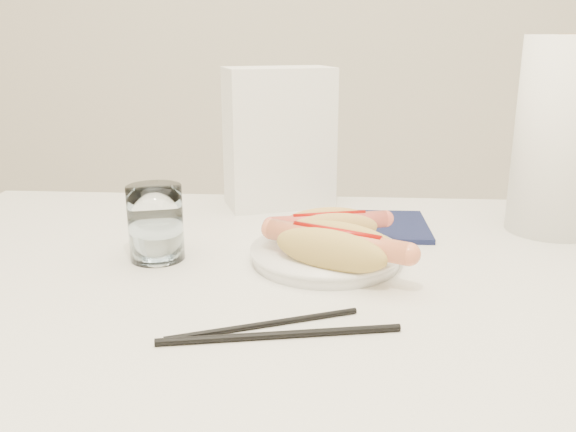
# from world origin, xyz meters

# --- Properties ---
(table) EXTENTS (1.20, 0.80, 0.75)m
(table) POSITION_xyz_m (0.00, 0.00, 0.69)
(table) COLOR white
(table) RESTS_ON ground
(plate) EXTENTS (0.22, 0.22, 0.02)m
(plate) POSITION_xyz_m (0.04, 0.05, 0.76)
(plate) COLOR white
(plate) RESTS_ON table
(hotdog_left) EXTENTS (0.17, 0.10, 0.05)m
(hotdog_left) POSITION_xyz_m (0.04, 0.09, 0.79)
(hotdog_left) COLOR tan
(hotdog_left) RESTS_ON plate
(hotdog_right) EXTENTS (0.18, 0.13, 0.05)m
(hotdog_right) POSITION_xyz_m (0.05, -0.00, 0.79)
(hotdog_right) COLOR gold
(hotdog_right) RESTS_ON plate
(water_glass) EXTENTS (0.07, 0.07, 0.10)m
(water_glass) POSITION_xyz_m (-0.19, 0.05, 0.80)
(water_glass) COLOR white
(water_glass) RESTS_ON table
(chopstick_near) EXTENTS (0.20, 0.09, 0.01)m
(chopstick_near) POSITION_xyz_m (-0.03, -0.15, 0.75)
(chopstick_near) COLOR black
(chopstick_near) RESTS_ON table
(chopstick_far) EXTENTS (0.25, 0.06, 0.01)m
(chopstick_far) POSITION_xyz_m (-0.01, -0.17, 0.75)
(chopstick_far) COLOR black
(chopstick_far) RESTS_ON table
(napkin_box) EXTENTS (0.21, 0.16, 0.24)m
(napkin_box) POSITION_xyz_m (-0.05, 0.34, 0.87)
(napkin_box) COLOR white
(napkin_box) RESTS_ON table
(navy_napkin) EXTENTS (0.16, 0.16, 0.01)m
(navy_napkin) POSITION_xyz_m (0.12, 0.21, 0.75)
(navy_napkin) COLOR #121739
(navy_napkin) RESTS_ON table
(paper_towel_roll) EXTENTS (0.15, 0.15, 0.30)m
(paper_towel_roll) POSITION_xyz_m (0.39, 0.22, 0.90)
(paper_towel_roll) COLOR white
(paper_towel_roll) RESTS_ON table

